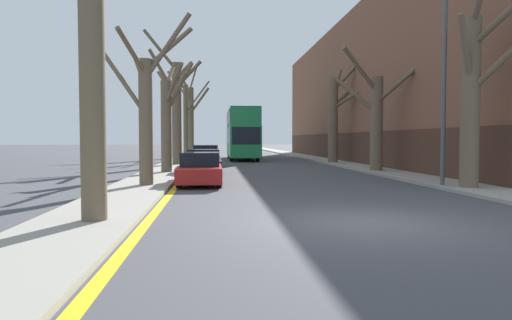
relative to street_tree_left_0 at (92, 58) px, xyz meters
name	(u,v)px	position (x,y,z in m)	size (l,w,h in m)	color
ground_plane	(363,222)	(5.78, -0.17, -3.52)	(300.00, 300.00, 0.00)	#424247
sidewalk_left	(193,153)	(-0.25, 49.83, -3.46)	(2.24, 120.00, 0.12)	gray
sidewalk_right	(285,153)	(11.80, 49.83, -3.46)	(2.24, 120.00, 0.12)	gray
building_facade_right	(397,92)	(17.91, 27.68, 2.31)	(10.08, 46.07, 11.69)	brown
kerb_line_stripe	(203,153)	(1.06, 49.83, -3.52)	(0.24, 120.00, 0.01)	yellow
street_tree_left_0	(92,58)	(0.00, 0.00, 0.00)	(3.21, 3.13, 7.19)	brown
street_tree_left_1	(145,107)	(-0.04, 7.65, -0.48)	(3.98, 3.87, 6.50)	brown
street_tree_left_2	(169,116)	(0.14, 14.55, -0.47)	(1.73, 5.31, 6.36)	brown
street_tree_left_3	(175,107)	(-0.13, 21.87, 0.53)	(4.01, 1.98, 9.25)	brown
street_tree_left_4	(187,118)	(0.12, 30.28, 0.15)	(3.07, 2.52, 7.96)	brown
street_tree_left_5	(190,118)	(0.05, 37.34, 0.49)	(4.38, 1.11, 8.87)	brown
street_tree_right_0	(474,92)	(11.60, 5.46, -0.03)	(2.57, 2.85, 7.85)	brown
street_tree_right_1	(375,118)	(11.34, 14.55, -0.50)	(4.09, 2.82, 6.67)	brown
street_tree_right_2	(335,115)	(11.56, 23.81, 0.12)	(2.68, 2.99, 7.48)	brown
double_decker_bus	(242,132)	(5.02, 31.35, -1.00)	(2.53, 11.01, 4.46)	#1E7F47
parked_car_0	(200,169)	(1.96, 8.54, -2.91)	(1.71, 3.92, 1.30)	maroon
parked_car_1	(204,162)	(1.96, 14.42, -2.91)	(1.86, 4.15, 1.29)	black
parked_car_2	(206,157)	(1.96, 20.42, -2.84)	(1.77, 4.56, 1.45)	#4C5156
lamp_post	(442,64)	(10.92, 6.43, 1.08)	(1.40, 0.20, 8.27)	#4C4F54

